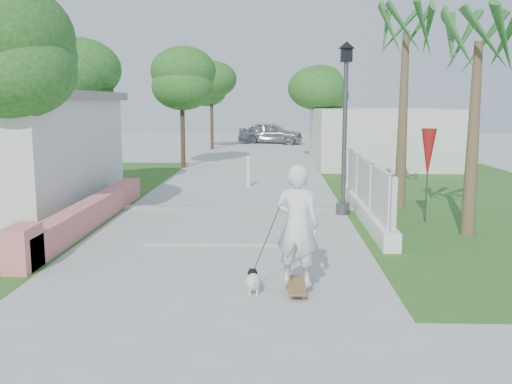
{
  "coord_description": "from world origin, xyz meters",
  "views": [
    {
      "loc": [
        1.1,
        -9.33,
        2.94
      ],
      "look_at": [
        0.72,
        2.23,
        1.1
      ],
      "focal_mm": 40.0,
      "sensor_mm": 36.0,
      "label": 1
    }
  ],
  "objects_px": {
    "patio_umbrella": "(428,154)",
    "parked_car": "(271,133)",
    "skateboarder": "(297,226)",
    "dog": "(253,281)",
    "street_lamp": "(345,122)",
    "bollard": "(248,171)"
  },
  "relations": [
    {
      "from": "patio_umbrella",
      "to": "parked_car",
      "type": "xyz_separation_m",
      "value": [
        -3.99,
        26.19,
        -0.92
      ]
    },
    {
      "from": "skateboarder",
      "to": "dog",
      "type": "bearing_deg",
      "value": 24.79
    },
    {
      "from": "street_lamp",
      "to": "dog",
      "type": "height_order",
      "value": "street_lamp"
    },
    {
      "from": "street_lamp",
      "to": "bollard",
      "type": "xyz_separation_m",
      "value": [
        -2.7,
        4.5,
        -1.84
      ]
    },
    {
      "from": "skateboarder",
      "to": "dog",
      "type": "height_order",
      "value": "skateboarder"
    },
    {
      "from": "patio_umbrella",
      "to": "dog",
      "type": "bearing_deg",
      "value": -127.01
    },
    {
      "from": "skateboarder",
      "to": "parked_car",
      "type": "distance_m",
      "value": 31.46
    },
    {
      "from": "bollard",
      "to": "patio_umbrella",
      "type": "relative_size",
      "value": 0.47
    },
    {
      "from": "skateboarder",
      "to": "parked_car",
      "type": "bearing_deg",
      "value": -70.7
    },
    {
      "from": "bollard",
      "to": "parked_car",
      "type": "relative_size",
      "value": 0.24
    },
    {
      "from": "patio_umbrella",
      "to": "skateboarder",
      "type": "xyz_separation_m",
      "value": [
        -3.35,
        -5.26,
        -0.64
      ]
    },
    {
      "from": "street_lamp",
      "to": "skateboarder",
      "type": "relative_size",
      "value": 2.21
    },
    {
      "from": "street_lamp",
      "to": "bollard",
      "type": "distance_m",
      "value": 5.56
    },
    {
      "from": "bollard",
      "to": "parked_car",
      "type": "xyz_separation_m",
      "value": [
        0.61,
        20.69,
        0.18
      ]
    },
    {
      "from": "dog",
      "to": "patio_umbrella",
      "type": "bearing_deg",
      "value": 47.78
    },
    {
      "from": "street_lamp",
      "to": "skateboarder",
      "type": "xyz_separation_m",
      "value": [
        -1.45,
        -6.26,
        -1.38
      ]
    },
    {
      "from": "street_lamp",
      "to": "bollard",
      "type": "relative_size",
      "value": 4.07
    },
    {
      "from": "dog",
      "to": "parked_car",
      "type": "distance_m",
      "value": 31.54
    },
    {
      "from": "street_lamp",
      "to": "patio_umbrella",
      "type": "distance_m",
      "value": 2.27
    },
    {
      "from": "bollard",
      "to": "skateboarder",
      "type": "xyz_separation_m",
      "value": [
        1.25,
        -10.76,
        0.47
      ]
    },
    {
      "from": "bollard",
      "to": "patio_umbrella",
      "type": "xyz_separation_m",
      "value": [
        4.6,
        -5.5,
        1.1
      ]
    },
    {
      "from": "parked_car",
      "to": "patio_umbrella",
      "type": "bearing_deg",
      "value": -162.87
    }
  ]
}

